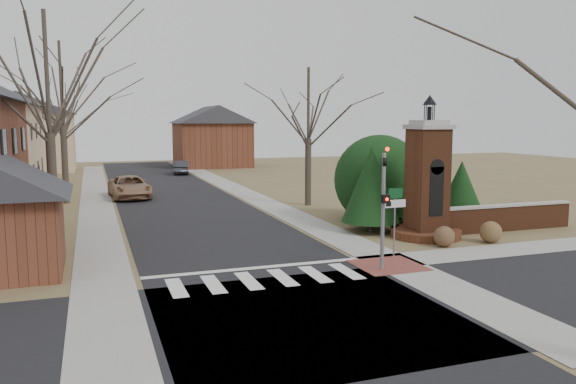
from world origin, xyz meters
name	(u,v)px	position (x,y,z in m)	size (l,w,h in m)	color
ground	(273,286)	(0.00, 0.00, 0.00)	(120.00, 120.00, 0.00)	brown
main_street	(175,198)	(0.00, 22.00, 0.01)	(8.00, 70.00, 0.01)	black
cross_street	(307,316)	(0.00, -3.00, 0.01)	(120.00, 8.00, 0.01)	black
crosswalk_zone	(266,279)	(0.00, 0.80, 0.01)	(8.00, 2.20, 0.02)	silver
stop_bar	(254,268)	(0.00, 2.30, 0.01)	(8.00, 0.35, 0.02)	silver
sidewalk_right_main	(248,195)	(5.20, 22.00, 0.01)	(2.00, 60.00, 0.02)	gray
sidewalk_left	(96,202)	(-5.20, 22.00, 0.01)	(2.00, 60.00, 0.02)	gray
curb_apron	(388,266)	(4.80, 1.00, 0.01)	(2.40, 2.40, 0.02)	brown
traffic_signal_pole	(384,199)	(4.30, 0.57, 2.59)	(0.28, 0.41, 4.50)	slate
sign_post	(395,209)	(5.59, 1.99, 1.95)	(0.90, 0.07, 2.75)	slate
brick_gate_monument	(427,190)	(9.00, 4.99, 2.17)	(3.20, 3.20, 6.47)	brown
brick_garden_wall	(506,217)	(13.50, 5.00, 0.66)	(7.50, 0.50, 1.30)	brown
house_distant_left	(23,131)	(-12.01, 48.00, 4.25)	(10.80, 8.80, 8.53)	#D4B28D
house_distant_right	(212,135)	(7.99, 47.99, 3.65)	(8.80, 8.80, 7.30)	brown
evergreen_near	(371,184)	(7.20, 7.00, 2.30)	(2.80, 2.80, 4.10)	#473D33
evergreen_mid	(417,174)	(10.50, 8.20, 2.60)	(3.40, 3.40, 4.70)	#473D33
evergreen_far	(461,188)	(12.50, 7.20, 1.90)	(2.40, 2.40, 3.30)	#473D33
evergreen_mass	(379,176)	(9.00, 9.50, 2.40)	(4.80, 4.80, 4.80)	black
bare_tree_0	(46,63)	(-7.00, 9.00, 7.70)	(8.05, 8.05, 11.15)	#473D33
bare_tree_1	(61,78)	(-7.00, 22.00, 8.03)	(8.40, 8.40, 11.64)	#473D33
bare_tree_2	(62,100)	(-7.50, 35.00, 7.03)	(7.35, 7.35, 10.19)	#473D33
bare_tree_3	(308,98)	(7.50, 16.00, 6.69)	(7.00, 7.00, 9.70)	#473D33
pickup_truck	(130,187)	(-2.96, 23.17, 0.76)	(2.53, 5.48, 1.52)	#A07957
distant_car	(181,167)	(3.10, 39.52, 0.68)	(1.43, 4.11, 1.35)	#32343A
dry_shrub_left	(444,237)	(8.60, 3.00, 0.44)	(0.89, 0.89, 0.89)	brown
dry_shrub_right	(491,232)	(11.00, 3.00, 0.48)	(0.95, 0.95, 0.95)	brown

